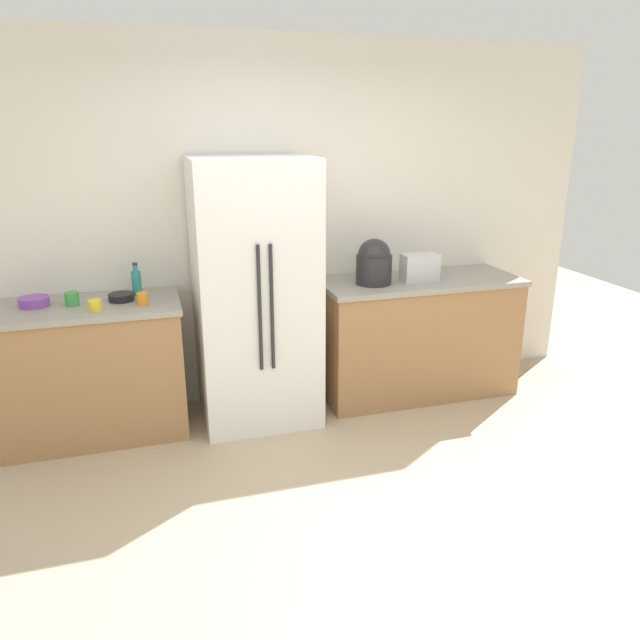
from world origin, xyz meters
The scene contains 13 objects.
ground_plane centered at (0.00, 0.00, 0.00)m, with size 10.20×10.20×0.00m, color tan.
kitchen_back_panel centered at (0.00, 2.00, 1.33)m, with size 5.10×0.10×2.67m, color silver.
counter_left centered at (-1.40, 1.63, 0.47)m, with size 1.27×0.66×0.93m.
counter_right centered at (1.04, 1.63, 0.47)m, with size 1.54×0.66×0.93m.
refrigerator centered at (-0.25, 1.58, 0.93)m, with size 0.82×0.74×1.86m.
toaster centered at (1.01, 1.57, 1.04)m, with size 0.27×0.14×0.20m, color silver.
rice_cooker centered at (0.64, 1.59, 1.09)m, with size 0.26×0.26×0.34m.
bottle_a centered at (-1.04, 1.76, 1.03)m, with size 0.07×0.07×0.23m.
cup_a centered at (-1.01, 1.50, 0.98)m, with size 0.07×0.07×0.08m, color orange.
cup_b centered at (-1.30, 1.45, 0.97)m, with size 0.08×0.08×0.07m, color yellow.
cup_c centered at (-1.45, 1.63, 0.98)m, with size 0.09×0.09×0.09m, color green.
bowl_a centered at (-1.14, 1.65, 0.96)m, with size 0.17×0.17×0.05m, color black.
bowl_b centered at (-1.68, 1.68, 0.96)m, with size 0.19×0.19×0.06m, color purple.
Camera 1 is at (-0.96, -2.40, 2.05)m, focal length 33.45 mm.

